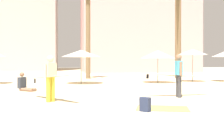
% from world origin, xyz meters
% --- Properties ---
extents(ground, '(120.00, 120.00, 0.00)m').
position_xyz_m(ground, '(0.00, 0.00, 0.00)').
color(ground, beige).
extents(hotel_pink, '(16.35, 11.63, 19.07)m').
position_xyz_m(hotel_pink, '(8.33, 33.59, 9.53)').
color(hotel_pink, pink).
rests_on(hotel_pink, ground).
extents(cafe_umbrella_0, '(2.15, 2.15, 2.38)m').
position_xyz_m(cafe_umbrella_0, '(7.19, 11.74, 2.18)').
color(cafe_umbrella_0, gray).
rests_on(cafe_umbrella_0, ground).
extents(cafe_umbrella_1, '(2.61, 2.61, 2.25)m').
position_xyz_m(cafe_umbrella_1, '(-0.98, 11.14, 2.02)').
color(cafe_umbrella_1, gray).
rests_on(cafe_umbrella_1, ground).
extents(cafe_umbrella_4, '(2.42, 2.42, 2.25)m').
position_xyz_m(cafe_umbrella_4, '(4.32, 11.12, 1.98)').
color(cafe_umbrella_4, gray).
rests_on(cafe_umbrella_4, ground).
extents(beach_towel, '(1.85, 1.51, 0.01)m').
position_xyz_m(beach_towel, '(1.12, 1.29, 0.01)').
color(beach_towel, '#F4CC4C').
rests_on(beach_towel, ground).
extents(backpack, '(0.35, 0.35, 0.42)m').
position_xyz_m(backpack, '(0.46, 0.90, 0.20)').
color(backpack, '#252F4A').
rests_on(backpack, ground).
extents(person_far_right, '(0.98, 0.89, 0.95)m').
position_xyz_m(person_far_right, '(-3.99, 7.27, 0.33)').
color(person_far_right, '#936B51').
rests_on(person_far_right, ground).
extents(person_mid_right, '(3.16, 0.87, 1.77)m').
position_xyz_m(person_mid_right, '(2.69, 3.83, 0.94)').
color(person_mid_right, '#3D3D42').
rests_on(person_mid_right, ground).
extents(person_far_left, '(2.06, 2.65, 1.69)m').
position_xyz_m(person_far_left, '(-2.43, 3.42, 0.92)').
color(person_far_left, gold).
rests_on(person_far_left, ground).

